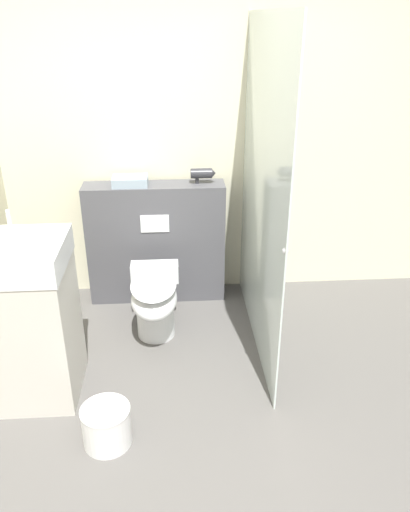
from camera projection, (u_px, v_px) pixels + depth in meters
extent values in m
plane|color=#565451|center=(203.00, 445.00, 2.78)|extent=(12.00, 12.00, 0.00)
cube|color=beige|center=(188.00, 144.00, 3.91)|extent=(8.00, 0.06, 2.50)
cube|color=#4C4C51|center=(156.00, 243.00, 4.06)|extent=(1.10, 0.24, 0.99)
cube|color=white|center=(155.00, 224.00, 3.85)|extent=(0.22, 0.01, 0.14)
cube|color=silver|center=(261.00, 196.00, 3.27)|extent=(0.01, 1.58, 2.20)
sphere|color=#B2B2B7|center=(285.00, 251.00, 2.60)|extent=(0.04, 0.04, 0.04)
cylinder|color=white|center=(156.00, 314.00, 3.68)|extent=(0.28, 0.28, 0.34)
ellipsoid|color=white|center=(154.00, 298.00, 3.52)|extent=(0.33, 0.52, 0.20)
ellipsoid|color=white|center=(153.00, 284.00, 3.47)|extent=(0.32, 0.51, 0.02)
cube|color=white|center=(155.00, 272.00, 3.77)|extent=(0.36, 0.13, 0.14)
cube|color=beige|center=(21.00, 332.00, 3.01)|extent=(0.63, 0.53, 0.87)
cube|color=white|center=(7.00, 256.00, 2.79)|extent=(0.65, 0.54, 0.16)
cylinder|color=silver|center=(9.00, 221.00, 2.85)|extent=(0.02, 0.02, 0.14)
cylinder|color=#2D2D33|center=(201.00, 173.00, 3.84)|extent=(0.16, 0.08, 0.08)
cone|color=#2D2D33|center=(214.00, 173.00, 3.84)|extent=(0.03, 0.07, 0.07)
cylinder|color=#2D2D33|center=(197.00, 179.00, 3.86)|extent=(0.03, 0.03, 0.07)
cube|color=#8C9EAD|center=(130.00, 181.00, 3.81)|extent=(0.27, 0.19, 0.07)
cylinder|color=silver|center=(107.00, 427.00, 2.76)|extent=(0.27, 0.27, 0.22)
cylinder|color=silver|center=(105.00, 410.00, 2.71)|extent=(0.27, 0.27, 0.01)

